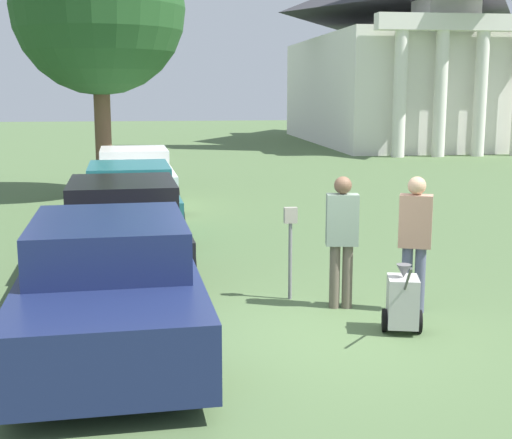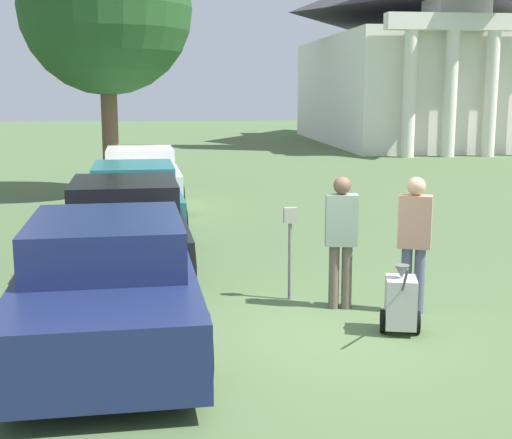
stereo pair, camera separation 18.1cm
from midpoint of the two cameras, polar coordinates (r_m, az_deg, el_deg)
ground_plane at (r=8.73m, az=5.04°, el=-9.12°), size 120.00×120.00×0.00m
parked_car_navy at (r=8.56m, az=-11.12°, el=-4.85°), size 2.25×5.21×1.47m
parked_car_black at (r=11.80m, az=-9.97°, el=-0.68°), size 2.19×4.97×1.49m
parked_car_teal at (r=14.77m, az=-9.38°, el=1.56°), size 2.12×5.08×1.43m
parked_car_white at (r=18.13m, az=-8.94°, el=3.23°), size 2.15×4.87×1.48m
parking_meter at (r=9.87m, az=3.27°, el=-1.29°), size 0.18×0.09×1.31m
person_worker at (r=9.51m, az=7.38°, el=-1.14°), size 0.45×0.28×1.79m
person_supervisor at (r=9.49m, az=13.10°, el=-1.27°), size 0.47×0.36×1.81m
equipment_cart at (r=8.82m, az=12.08°, el=-6.48°), size 0.52×1.00×1.00m
church at (r=40.39m, az=12.41°, el=13.66°), size 9.35×17.41×24.10m
shade_tree at (r=19.91m, az=-11.68°, el=16.19°), size 4.55×4.55×7.30m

